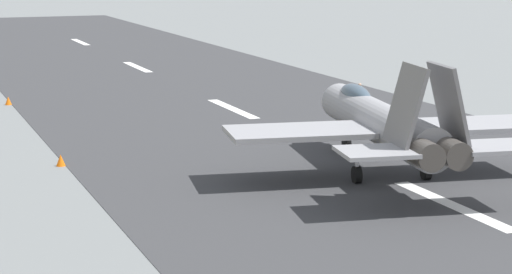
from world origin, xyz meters
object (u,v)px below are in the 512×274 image
object	(u,v)px
marker_cone_far	(8,101)
crew_person	(359,97)
fighter_jet	(379,121)
marker_cone_mid	(61,160)

from	to	relation	value
marker_cone_far	crew_person	bearing A→B (deg)	-116.79
fighter_jet	marker_cone_mid	bearing A→B (deg)	63.32
marker_cone_far	marker_cone_mid	bearing A→B (deg)	180.00
marker_cone_mid	fighter_jet	bearing A→B (deg)	-116.68
fighter_jet	marker_cone_mid	size ratio (longest dim) A/B	32.04
marker_cone_mid	marker_cone_far	distance (m)	19.49
fighter_jet	marker_cone_far	size ratio (longest dim) A/B	32.04
marker_cone_mid	crew_person	bearing A→B (deg)	-66.30
crew_person	marker_cone_mid	xyz separation A→B (m)	(-9.06, 20.65, -0.59)
crew_person	marker_cone_far	bearing A→B (deg)	63.21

